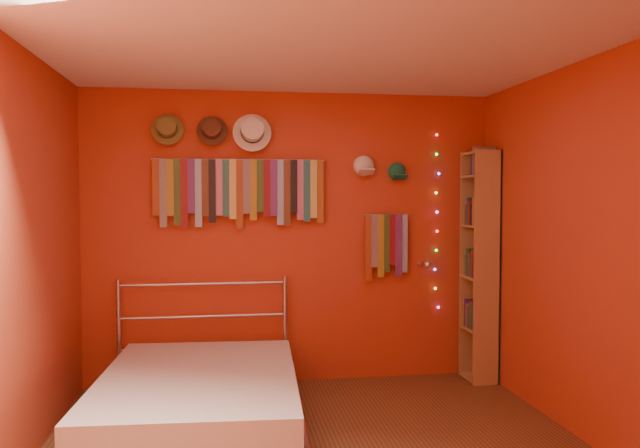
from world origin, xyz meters
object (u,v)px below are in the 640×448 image
reading_lamp (426,264)px  bed (199,400)px  tie_rack (240,189)px  bookshelf (484,264)px

reading_lamp → bed: size_ratio=0.14×
tie_rack → reading_lamp: size_ratio=5.37×
tie_rack → reading_lamp: tie_rack is taller
bookshelf → bed: 2.68m
tie_rack → bookshelf: (2.11, -0.16, -0.66)m
reading_lamp → bed: 2.23m
bed → bookshelf: bearing=22.7°
tie_rack → bed: tie_rack is taller
reading_lamp → bed: (-1.90, -0.86, -0.81)m
bookshelf → tie_rack: bearing=175.8°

